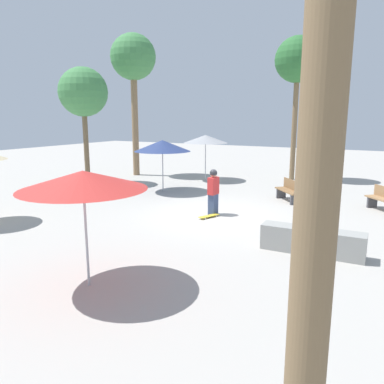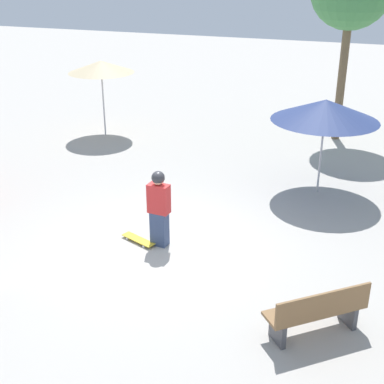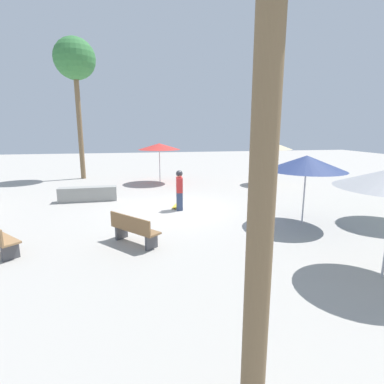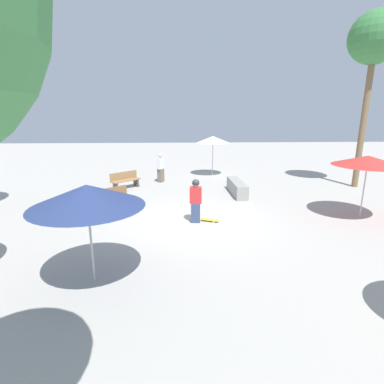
% 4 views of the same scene
% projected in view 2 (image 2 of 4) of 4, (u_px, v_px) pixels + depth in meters
% --- Properties ---
extents(ground_plane, '(60.00, 60.00, 0.00)m').
position_uv_depth(ground_plane, '(156.00, 247.00, 10.69)').
color(ground_plane, '#ADA8A0').
extents(skater_main, '(0.44, 0.26, 1.58)m').
position_uv_depth(skater_main, '(159.00, 206.00, 10.44)').
color(skater_main, '#38476B').
rests_on(skater_main, ground_plane).
extents(skateboard, '(0.82, 0.48, 0.07)m').
position_uv_depth(skateboard, '(138.00, 239.00, 10.85)').
color(skateboard, gold).
rests_on(skateboard, ground_plane).
extents(bench_near, '(1.50, 1.38, 0.85)m').
position_uv_depth(bench_near, '(317.00, 312.00, 8.03)').
color(bench_near, '#47474C').
rests_on(bench_near, ground_plane).
extents(shade_umbrella_navy, '(2.52, 2.52, 2.32)m').
position_uv_depth(shade_umbrella_navy, '(325.00, 110.00, 12.38)').
color(shade_umbrella_navy, '#B7B7BC').
rests_on(shade_umbrella_navy, ground_plane).
extents(shade_umbrella_tan, '(2.06, 2.06, 2.38)m').
position_uv_depth(shade_umbrella_tan, '(101.00, 67.00, 16.60)').
color(shade_umbrella_tan, '#B7B7BC').
rests_on(shade_umbrella_tan, ground_plane).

